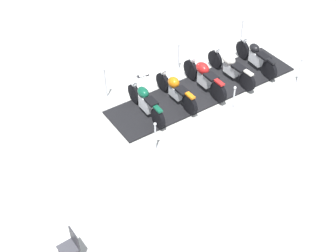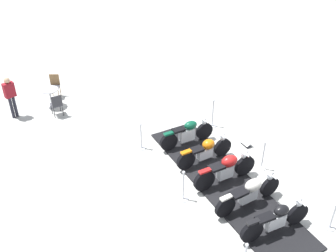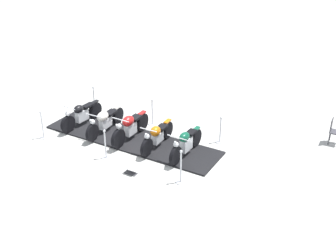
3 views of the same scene
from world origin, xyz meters
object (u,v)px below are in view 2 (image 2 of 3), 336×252
Objects in this scene: stanchion_left_mid at (183,191)px; stanchion_right_front at (333,218)px; motorcycle_maroon at (226,169)px; stanchion_left_rear at (141,140)px; motorcycle_cream at (250,192)px; stanchion_right_mid at (263,159)px; cafe_chair_across_table at (55,85)px; stanchion_right_rear at (213,117)px; cafe_chair_near_table at (57,104)px; info_placard at (246,144)px; motorcycle_black at (277,219)px; bystander_person at (10,94)px; motorcycle_forest at (188,133)px; cafe_table at (50,94)px; motorcycle_copper at (206,151)px.

stanchion_right_front is at bearing -113.23° from stanchion_left_mid.
motorcycle_maroon reaches higher than stanchion_left_rear.
motorcycle_cream is 1.83m from stanchion_right_mid.
stanchion_left_rear is at bearing 48.18° from stanchion_right_front.
motorcycle_cream is 9.56m from cafe_chair_across_table.
motorcycle_maroon is at bearing 174.26° from stanchion_right_rear.
cafe_chair_near_table is at bearing 58.52° from stanchion_right_mid.
stanchion_right_rear is at bearing -69.04° from stanchion_left_rear.
stanchion_left_rear is 0.89× the size of stanchion_right_rear.
info_placard is at bearing -94.99° from stanchion_left_rear.
bystander_person is at bearing 121.46° from motorcycle_black.
cafe_chair_near_table is at bearing 112.56° from motorcycle_cream.
motorcycle_black is 5.33m from stanchion_left_rear.
cafe_chair_near_table is at bearing -134.20° from info_placard.
bystander_person is (0.12, 1.65, 0.49)m from cafe_chair_near_table.
stanchion_right_rear is (4.23, 0.09, -0.15)m from motorcycle_cream.
motorcycle_black is 1.95× the size of stanchion_left_mid.
motorcycle_black is at bearing -89.97° from motorcycle_maroon.
motorcycle_forest is (3.16, 1.22, -0.01)m from motorcycle_cream.
motorcycle_maroon is 3.23m from stanchion_left_rear.
stanchion_left_rear is (3.18, 2.83, -0.19)m from motorcycle_cream.
info_placard is (-1.37, -0.92, -0.31)m from stanchion_right_rear.
motorcycle_maroon is 1.06× the size of motorcycle_forest.
motorcycle_forest reaches higher than cafe_table.
motorcycle_forest is (2.11, 0.81, -0.05)m from motorcycle_maroon.
stanchion_left_rear is 0.60× the size of bystander_person.
motorcycle_black is 2.64× the size of cafe_table.
motorcycle_cream is at bearing 149.26° from stanchion_right_mid.
motorcycle_maroon is 1.52m from stanchion_left_mid.
motorcycle_cream is at bearing 16.28° from bystander_person.
stanchion_left_rear is 1.10× the size of cafe_chair_near_table.
stanchion_right_front is 4.13m from info_placard.
motorcycle_cream is 2.71× the size of cafe_table.
motorcycle_maroon is at bearing 110.97° from stanchion_right_mid.
motorcycle_black is at bearing 13.03° from bystander_person.
stanchion_right_front is (-5.33, -2.04, 0.01)m from stanchion_right_rear.
cafe_chair_across_table is 2.09m from bystander_person.
stanchion_right_mid reaches higher than info_placard.
stanchion_left_rear is at bearing 66.77° from stanchion_right_mid.
cafe_chair_near_table is (3.64, 5.09, 0.03)m from motorcycle_copper.
stanchion_right_rear is at bearing 68.02° from motorcycle_cream.
cafe_chair_across_table is at bearing 111.60° from motorcycle_maroon.
stanchion_left_rear is 0.95× the size of stanchion_right_mid.
stanchion_right_front is at bearing -63.12° from motorcycle_maroon.
motorcycle_cream is at bearing -157.56° from cafe_chair_near_table.
bystander_person is at bearing 125.23° from motorcycle_maroon.
stanchion_right_rear reaches higher than motorcycle_cream.
cafe_chair_across_table is (6.28, 5.73, 0.01)m from motorcycle_maroon.
cafe_chair_near_table is at bearing 14.91° from cafe_chair_across_table.
stanchion_left_mid is 1.08× the size of cafe_chair_across_table.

